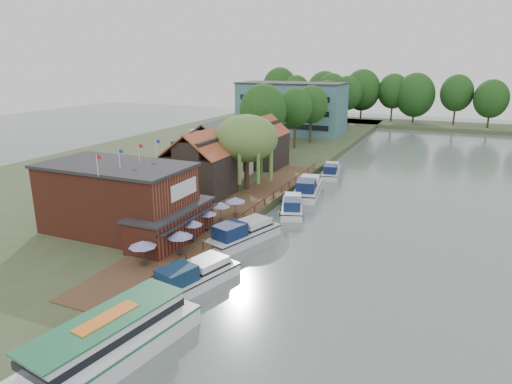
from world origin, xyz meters
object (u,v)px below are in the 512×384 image
at_px(umbrella_1, 180,243).
at_px(swan, 165,333).
at_px(umbrella_5, 235,207).
at_px(cruiser_1, 243,231).
at_px(hotel_block, 292,108).
at_px(umbrella_0, 143,253).
at_px(cruiser_3, 308,186).
at_px(tour_boat, 99,345).
at_px(cottage_c, 263,142).
at_px(pub, 133,200).
at_px(willow, 247,153).
at_px(cottage_a, 199,164).
at_px(cruiser_4, 331,170).
at_px(cruiser_0, 194,273).
at_px(umbrella_4, 221,212).
at_px(cruiser_2, 292,204).
at_px(umbrella_3, 207,220).
at_px(umbrella_2, 193,231).
at_px(cottage_b, 216,149).

bearing_deg(umbrella_1, swan, -63.16).
xyz_separation_m(umbrella_5, cruiser_1, (2.88, -4.05, -1.03)).
bearing_deg(hotel_block, umbrella_0, -79.88).
height_order(cruiser_3, tour_boat, tour_boat).
bearing_deg(umbrella_0, cottage_c, 98.17).
height_order(pub, willow, willow).
bearing_deg(cottage_a, hotel_block, 97.13).
distance_m(cruiser_1, cruiser_4, 31.47).
height_order(cruiser_0, swan, cruiser_0).
xyz_separation_m(umbrella_0, umbrella_4, (0.90, 12.58, 0.00)).
relative_size(cottage_c, cruiser_2, 0.93).
bearing_deg(willow, umbrella_3, -79.47).
xyz_separation_m(cruiser_0, cruiser_3, (0.52, 29.82, 0.14)).
distance_m(umbrella_1, umbrella_2, 3.20).
bearing_deg(umbrella_3, pub, -151.98).
relative_size(pub, tour_boat, 1.36).
height_order(cottage_a, cruiser_1, cottage_a).
relative_size(pub, umbrella_3, 8.42).
relative_size(cottage_b, willow, 0.92).
relative_size(cottage_c, umbrella_1, 3.46).
distance_m(willow, umbrella_4, 14.53).
xyz_separation_m(pub, cruiser_0, (10.64, -5.85, -3.45)).
bearing_deg(cottage_b, umbrella_3, -63.83).
distance_m(umbrella_0, umbrella_4, 12.61).
distance_m(hotel_block, swan, 86.61).
bearing_deg(cottage_c, umbrella_2, -78.55).
height_order(umbrella_4, cruiser_3, umbrella_4).
bearing_deg(umbrella_0, cruiser_0, 4.14).
bearing_deg(willow, umbrella_0, -85.04).
relative_size(umbrella_2, umbrella_5, 0.99).
xyz_separation_m(pub, cruiser_2, (11.66, 16.00, -3.56)).
xyz_separation_m(cottage_c, cruiser_0, (10.64, -39.85, -4.05)).
relative_size(umbrella_1, swan, 5.58).
xyz_separation_m(umbrella_1, umbrella_3, (-0.89, 6.47, 0.00)).
distance_m(cruiser_1, swan, 17.64).
xyz_separation_m(cottage_c, umbrella_5, (7.35, -25.36, -2.96)).
height_order(umbrella_2, swan, umbrella_2).
relative_size(hotel_block, umbrella_1, 10.34).
bearing_deg(hotel_block, cottage_c, -77.80).
height_order(cottage_a, cottage_c, same).
xyz_separation_m(cruiser_0, cruiser_2, (1.02, 21.85, -0.10)).
xyz_separation_m(cottage_a, cruiser_4, (12.31, 21.05, -4.13)).
bearing_deg(hotel_block, swan, -76.29).
distance_m(umbrella_5, swan, 22.21).
relative_size(umbrella_3, cruiser_3, 0.22).
xyz_separation_m(umbrella_3, cruiser_4, (4.74, 32.55, -1.17)).
relative_size(willow, umbrella_5, 4.35).
bearing_deg(cruiser_1, umbrella_3, -145.33).
bearing_deg(pub, cruiser_4, 72.58).
height_order(cottage_c, umbrella_0, cottage_c).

